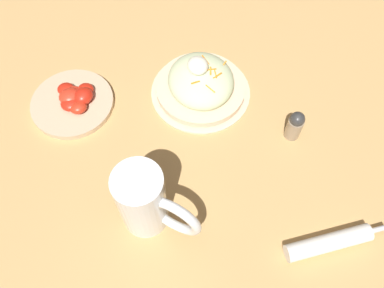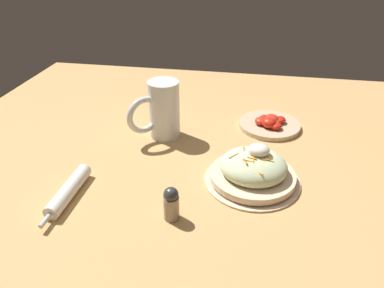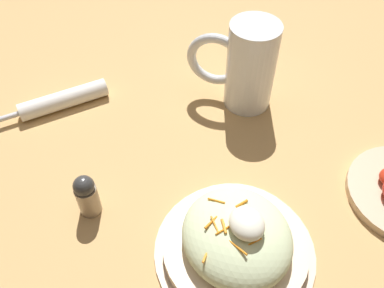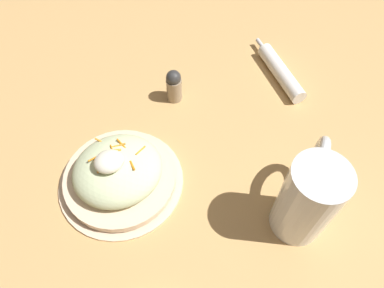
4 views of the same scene
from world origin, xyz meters
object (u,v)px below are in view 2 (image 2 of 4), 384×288
Objects in this scene: napkin_roll at (69,191)px; beer_mug at (163,113)px; salt_shaker at (171,203)px; tomato_plate at (270,124)px; salad_plate at (253,170)px.

beer_mug is at bearing 65.47° from napkin_roll.
salt_shaker is at bearing -6.49° from napkin_roll.
beer_mug reaches higher than salt_shaker.
tomato_plate is (0.45, 0.41, -0.00)m from napkin_roll.
beer_mug is at bearing 106.70° from salt_shaker.
tomato_plate is at bearing 65.23° from salt_shaker.
salad_plate is 0.23m from salt_shaker.
salt_shaker reaches higher than napkin_roll.
tomato_plate is (0.31, 0.10, -0.06)m from beer_mug.
napkin_roll is at bearing 173.51° from salt_shaker.
salt_shaker reaches higher than tomato_plate.
salad_plate is at bearing -98.57° from tomato_plate.
beer_mug reaches higher than napkin_roll.
beer_mug is at bearing 145.68° from salad_plate.
napkin_roll is 0.61m from tomato_plate.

